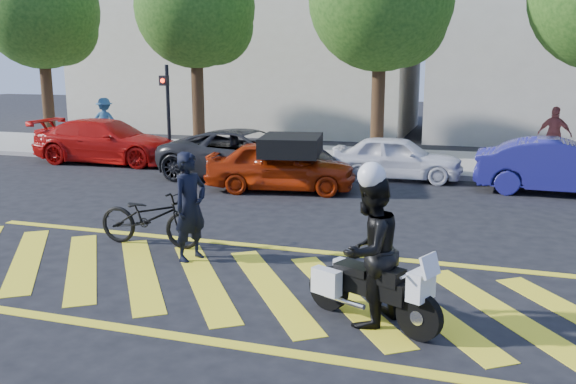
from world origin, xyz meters
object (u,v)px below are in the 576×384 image
(bicycle, at_px, (150,217))
(red_convertible, at_px, (281,166))
(parked_mid_left, at_px, (249,155))
(parked_right, at_px, (562,167))
(parked_left, at_px, (108,141))
(officer_bike, at_px, (190,207))
(police_motorcycle, at_px, (370,288))
(officer_moto, at_px, (369,251))
(parked_mid_right, at_px, (397,158))

(bicycle, bearing_deg, red_convertible, -7.63)
(parked_mid_left, height_order, parked_right, parked_mid_left)
(parked_left, bearing_deg, red_convertible, -112.63)
(parked_left, distance_m, parked_right, 13.79)
(officer_bike, xyz_separation_m, red_convertible, (-0.35, 5.84, -0.27))
(parked_left, relative_size, parked_mid_left, 0.97)
(officer_bike, bearing_deg, red_convertible, 23.26)
(bicycle, xyz_separation_m, red_convertible, (0.71, 5.34, 0.13))
(officer_bike, bearing_deg, police_motorcycle, -96.23)
(officer_moto, distance_m, parked_mid_left, 9.94)
(parked_mid_right, distance_m, parked_right, 4.30)
(red_convertible, relative_size, parked_left, 0.78)
(parked_mid_left, height_order, parked_mid_right, parked_mid_left)
(officer_bike, relative_size, police_motorcycle, 1.00)
(police_motorcycle, height_order, parked_mid_left, parked_mid_left)
(parked_left, bearing_deg, officer_bike, -141.67)
(parked_mid_right, xyz_separation_m, parked_right, (4.24, -0.73, 0.07))
(officer_moto, bearing_deg, red_convertible, -129.42)
(police_motorcycle, bearing_deg, officer_bike, 178.43)
(officer_bike, bearing_deg, parked_mid_left, 33.39)
(police_motorcycle, xyz_separation_m, parked_mid_left, (-5.01, 8.58, 0.24))
(officer_bike, height_order, red_convertible, officer_bike)
(bicycle, bearing_deg, parked_left, 38.19)
(parked_left, bearing_deg, parked_mid_left, -106.75)
(officer_moto, xyz_separation_m, parked_mid_right, (-1.03, 9.99, -0.34))
(officer_moto, bearing_deg, bicycle, -91.60)
(officer_moto, relative_size, parked_mid_right, 0.53)
(bicycle, bearing_deg, police_motorcycle, -115.86)
(bicycle, bearing_deg, parked_mid_left, 5.42)
(police_motorcycle, bearing_deg, parked_mid_right, 120.41)
(officer_bike, bearing_deg, parked_mid_right, 4.46)
(officer_bike, height_order, bicycle, officer_bike)
(bicycle, height_order, parked_mid_left, parked_mid_left)
(parked_mid_right, bearing_deg, bicycle, 155.17)
(officer_moto, distance_m, parked_mid_right, 10.05)
(parked_left, bearing_deg, officer_moto, -136.03)
(officer_moto, height_order, parked_left, officer_moto)
(parked_mid_right, bearing_deg, parked_left, 88.32)
(parked_mid_left, distance_m, parked_right, 8.23)
(bicycle, bearing_deg, parked_right, -46.87)
(red_convertible, relative_size, parked_mid_left, 0.75)
(parked_mid_right, bearing_deg, officer_bike, 162.98)
(parked_left, relative_size, parked_mid_right, 1.35)
(police_motorcycle, distance_m, parked_mid_left, 9.94)
(red_convertible, distance_m, parked_mid_right, 3.64)
(parked_mid_left, bearing_deg, bicycle, -169.12)
(bicycle, distance_m, red_convertible, 5.39)
(police_motorcycle, relative_size, parked_mid_right, 0.51)
(bicycle, xyz_separation_m, parked_left, (-6.18, 7.85, 0.19))
(parked_right, bearing_deg, officer_moto, 163.16)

